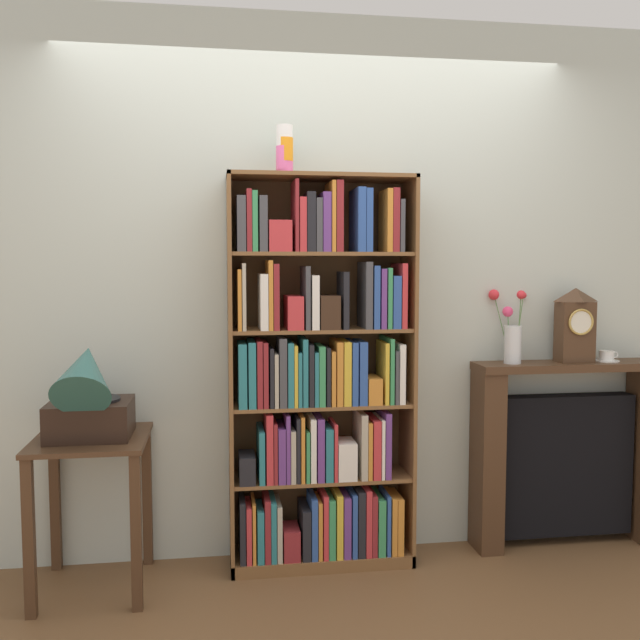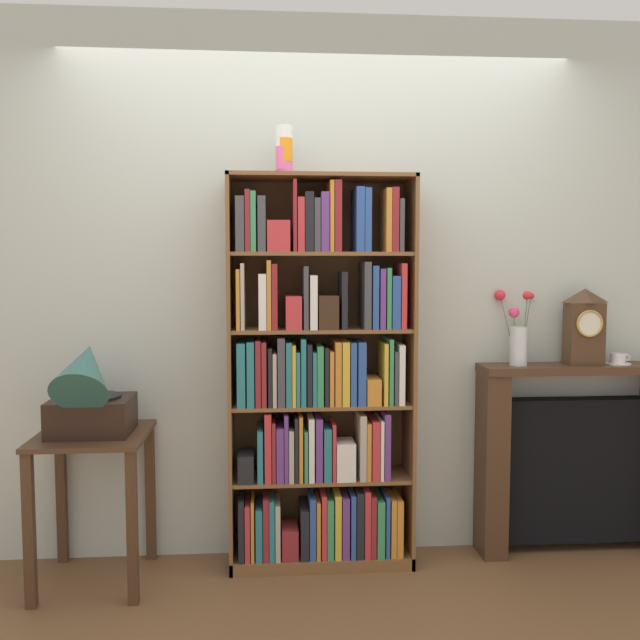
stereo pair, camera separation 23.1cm
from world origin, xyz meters
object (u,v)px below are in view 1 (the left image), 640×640
side_table_left (92,475)px  fireplace_mantel (566,454)px  gramophone (88,396)px  flower_vase (511,334)px  bookshelf (320,388)px  cup_stack (285,150)px  mantel_clock (575,325)px  teacup_with_saucer (607,357)px

side_table_left → fireplace_mantel: 2.37m
gramophone → flower_vase: bearing=6.2°
gramophone → bookshelf: bearing=9.1°
cup_stack → side_table_left: cup_stack is taller
flower_vase → mantel_clock: bearing=-2.7°
mantel_clock → gramophone: bearing=-175.0°
cup_stack → fireplace_mantel: bearing=2.6°
fireplace_mantel → mantel_clock: 0.68m
cup_stack → side_table_left: bearing=-173.1°
side_table_left → fireplace_mantel: bearing=4.2°
gramophone → flower_vase: 2.07m
cup_stack → side_table_left: size_ratio=0.32×
bookshelf → cup_stack: bearing=-176.9°
fireplace_mantel → cup_stack: bearing=-177.4°
fireplace_mantel → side_table_left: bearing=-175.8°
bookshelf → mantel_clock: bearing=1.7°
side_table_left → flower_vase: flower_vase is taller
side_table_left → flower_vase: (2.05, 0.17, 0.59)m
cup_stack → flower_vase: size_ratio=0.60×
cup_stack → fireplace_mantel: 2.13m
teacup_with_saucer → flower_vase: bearing=178.5°
bookshelf → side_table_left: size_ratio=2.70×
bookshelf → flower_vase: (0.99, 0.06, 0.24)m
fireplace_mantel → flower_vase: (-0.32, -0.00, 0.64)m
flower_vase → cup_stack: bearing=-176.8°
bookshelf → cup_stack: cup_stack is taller
gramophone → cup_stack: bearing=10.2°
side_table_left → fireplace_mantel: size_ratio=0.70×
fireplace_mantel → teacup_with_saucer: teacup_with_saucer is taller
side_table_left → flower_vase: 2.14m
mantel_clock → cup_stack: bearing=-178.2°
gramophone → mantel_clock: size_ratio=1.30×
cup_stack → gramophone: 1.43m
fireplace_mantel → mantel_clock: (0.02, -0.02, 0.68)m
cup_stack → side_table_left: (-0.89, -0.11, -1.48)m
bookshelf → fireplace_mantel: (1.31, 0.06, -0.39)m
cup_stack → gramophone: (-0.89, -0.16, -1.11)m
bookshelf → cup_stack: 1.14m
side_table_left → gramophone: size_ratio=1.40×
bookshelf → cup_stack: (-0.17, -0.01, 1.13)m
gramophone → fireplace_mantel: (2.37, 0.23, -0.42)m
mantel_clock → teacup_with_saucer: (0.18, 0.00, -0.17)m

